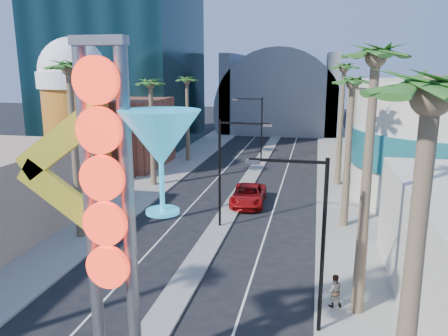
{
  "coord_description": "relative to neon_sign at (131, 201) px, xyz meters",
  "views": [
    {
      "loc": [
        6.69,
        -9.85,
        11.58
      ],
      "look_at": [
        0.54,
        18.98,
        4.78
      ],
      "focal_mm": 35.0,
      "sensor_mm": 36.0,
      "label": 1
    }
  ],
  "objects": [
    {
      "name": "streetlight_2",
      "position": [
        5.91,
        5.04,
        -2.47
      ],
      "size": [
        3.45,
        0.25,
        8.0
      ],
      "color": "black",
      "rests_on": "ground"
    },
    {
      "name": "beer_mug",
      "position": [
        -17.82,
        27.04,
        0.54
      ],
      "size": [
        7.0,
        7.0,
        14.5
      ],
      "color": "#B37317",
      "rests_on": "ground"
    },
    {
      "name": "sidewalk_east",
      "position": [
        8.68,
        32.04,
        -7.23
      ],
      "size": [
        5.0,
        100.0,
        0.15
      ],
      "primitive_type": "cube",
      "color": "gray",
      "rests_on": "ground"
    },
    {
      "name": "palm_7",
      "position": [
        8.18,
        31.04,
        3.52
      ],
      "size": [
        2.4,
        2.4,
        12.7
      ],
      "color": "brown",
      "rests_on": "ground"
    },
    {
      "name": "canopy",
      "position": [
        -0.82,
        69.04,
        -3.0
      ],
      "size": [
        22.0,
        16.0,
        22.0
      ],
      "color": "slate",
      "rests_on": "ground"
    },
    {
      "name": "neon_sign",
      "position": [
        0.0,
        0.0,
        0.0
      ],
      "size": [
        6.53,
        2.6,
        12.55
      ],
      "color": "gray",
      "rests_on": "ground"
    },
    {
      "name": "brick_filler_west",
      "position": [
        -16.82,
        35.04,
        -3.31
      ],
      "size": [
        10.0,
        10.0,
        8.0
      ],
      "primitive_type": "cube",
      "color": "brown",
      "rests_on": "ground"
    },
    {
      "name": "red_pickup",
      "position": [
        0.38,
        23.03,
        -6.48
      ],
      "size": [
        3.02,
        6.1,
        1.66
      ],
      "primitive_type": "imported",
      "rotation": [
        0.0,
        0.0,
        0.04
      ],
      "color": "#A10C0C",
      "rests_on": "ground"
    },
    {
      "name": "palm_5",
      "position": [
        8.18,
        7.04,
        3.96
      ],
      "size": [
        2.4,
        2.4,
        13.2
      ],
      "color": "brown",
      "rests_on": "ground"
    },
    {
      "name": "palm_4",
      "position": [
        8.18,
        -2.96,
        3.07
      ],
      "size": [
        2.4,
        2.4,
        12.2
      ],
      "color": "brown",
      "rests_on": "ground"
    },
    {
      "name": "sidewalk_west",
      "position": [
        -10.32,
        32.04,
        -7.23
      ],
      "size": [
        5.0,
        100.0,
        0.15
      ],
      "primitive_type": "cube",
      "color": "gray",
      "rests_on": "ground"
    },
    {
      "name": "median",
      "position": [
        -0.82,
        35.04,
        -7.23
      ],
      "size": [
        1.6,
        84.0,
        0.15
      ],
      "primitive_type": "cube",
      "color": "gray",
      "rests_on": "ground"
    },
    {
      "name": "palm_3",
      "position": [
        -9.82,
        39.04,
        2.17
      ],
      "size": [
        2.4,
        2.4,
        11.2
      ],
      "color": "brown",
      "rests_on": "ground"
    },
    {
      "name": "pedestrian_b",
      "position": [
        7.08,
        7.24,
        -6.33
      ],
      "size": [
        0.91,
        0.77,
        1.66
      ],
      "primitive_type": "imported",
      "rotation": [
        0.0,
        0.0,
        3.33
      ],
      "color": "gray",
      "rests_on": "sidewalk_east"
    },
    {
      "name": "filler_east",
      "position": [
        15.18,
        45.04,
        -2.31
      ],
      "size": [
        10.0,
        20.0,
        10.0
      ],
      "primitive_type": "cube",
      "color": "tan",
      "rests_on": "ground"
    },
    {
      "name": "palm_1",
      "position": [
        -9.82,
        13.04,
        3.52
      ],
      "size": [
        2.4,
        2.4,
        12.7
      ],
      "color": "brown",
      "rests_on": "ground"
    },
    {
      "name": "streetlight_1",
      "position": [
        -1.36,
        41.04,
        -2.43
      ],
      "size": [
        3.79,
        0.25,
        8.0
      ],
      "color": "black",
      "rests_on": "ground"
    },
    {
      "name": "streetlight_0",
      "position": [
        -0.27,
        17.04,
        -2.43
      ],
      "size": [
        3.79,
        0.25,
        8.0
      ],
      "color": "black",
      "rests_on": "ground"
    },
    {
      "name": "palm_6",
      "position": [
        8.18,
        19.04,
        2.62
      ],
      "size": [
        2.4,
        2.4,
        11.7
      ],
      "color": "brown",
      "rests_on": "ground"
    },
    {
      "name": "palm_2",
      "position": [
        -9.82,
        27.04,
        2.17
      ],
      "size": [
        2.4,
        2.4,
        11.2
      ],
      "color": "brown",
      "rests_on": "ground"
    }
  ]
}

